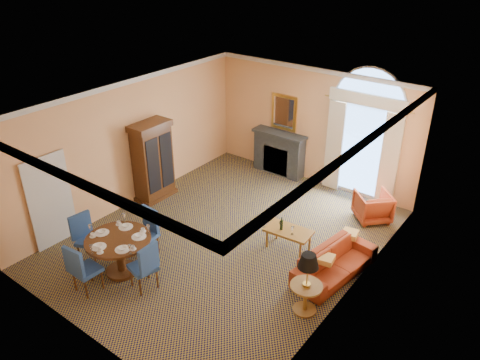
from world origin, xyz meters
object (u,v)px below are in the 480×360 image
Objects in this scene: dining_table at (119,247)px; armchair at (373,206)px; coffee_table at (288,232)px; side_table at (307,276)px; armoire at (153,162)px; sofa at (335,263)px.

dining_table reaches higher than armchair.
armchair is (3.27, 5.02, -0.25)m from dining_table.
coffee_table is 0.85× the size of side_table.
armoire is 1.68× the size of side_table.
armoire is 1.59× the size of dining_table.
dining_table is at bearing -160.15° from side_table.
side_table is at bearing 48.87° from armchair.
coffee_table is at bearing 91.42° from sofa.
dining_table is at bearing -135.37° from coffee_table.
side_table is (3.57, 1.29, 0.19)m from dining_table.
coffee_table is 1.94m from side_table.
sofa is at bearing -12.40° from coffee_table.
armoire reaches higher than side_table.
dining_table is 5.99m from armchair.
dining_table is 3.80m from side_table.
dining_table is at bearing 134.76° from sofa.
dining_table is at bearing -56.35° from armoire.
armchair is 3.77m from side_table.
sofa is 1.89× the size of coffee_table.
armoire is 4.09m from coffee_table.
side_table is at bearing 19.85° from dining_table.
armoire is at bearing 165.86° from side_table.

